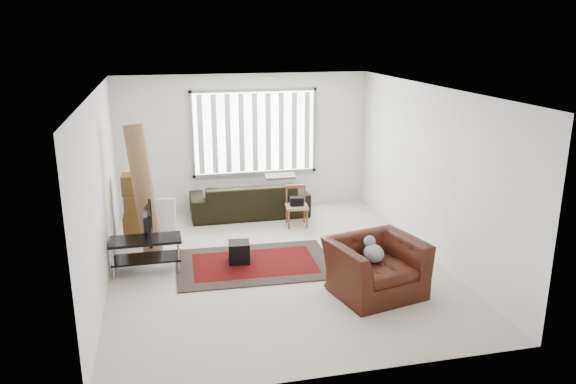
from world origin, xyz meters
name	(u,v)px	position (x,y,z in m)	size (l,w,h in m)	color
room	(271,147)	(0.03, 0.51, 1.76)	(6.00, 6.02, 2.71)	beige
persian_rug	(254,264)	(-0.33, 0.07, 0.01)	(2.43, 1.66, 0.02)	black
tv_stand	(146,248)	(-1.95, 0.18, 0.38)	(1.05, 0.47, 0.53)	black
tv	(144,223)	(-1.95, 0.18, 0.77)	(0.85, 0.11, 0.49)	black
subwoofer	(239,252)	(-0.55, 0.18, 0.18)	(0.32, 0.32, 0.32)	black
moving_boxes	(137,209)	(-2.11, 1.63, 0.54)	(0.47, 0.44, 1.16)	brown
white_flatpack	(160,218)	(-1.72, 1.66, 0.34)	(0.53, 0.08, 0.68)	silver
rolled_rug	(143,190)	(-1.95, 0.95, 1.06)	(0.31, 0.31, 2.10)	brown
sofa	(249,194)	(-0.01, 2.45, 0.44)	(2.27, 0.98, 0.87)	black
side_chair	(297,204)	(0.75, 1.68, 0.41)	(0.44, 0.44, 0.74)	#856F57
armchair	(376,263)	(1.13, -1.28, 0.44)	(1.39, 1.28, 0.88)	#39140B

